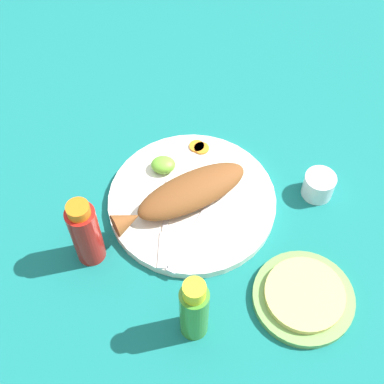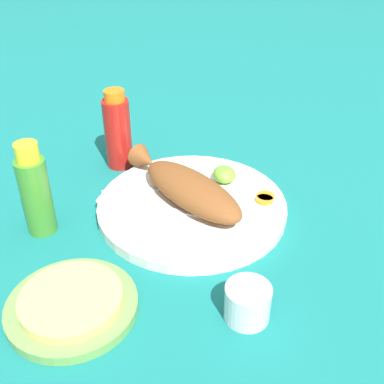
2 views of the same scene
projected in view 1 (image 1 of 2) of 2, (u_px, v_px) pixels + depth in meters
ground_plane at (192, 204)px, 1.00m from camera, size 4.00×4.00×0.00m
main_plate at (192, 201)px, 0.99m from camera, size 0.31×0.31×0.02m
fried_fish at (186, 194)px, 0.96m from camera, size 0.25×0.18×0.05m
fork_near at (191, 235)px, 0.93m from camera, size 0.09×0.17×0.00m
fork_far at (165, 228)px, 0.94m from camera, size 0.02×0.19×0.00m
carrot_slice_near at (202, 148)px, 1.05m from camera, size 0.03×0.03×0.00m
carrot_slice_mid at (197, 146)px, 1.05m from camera, size 0.03×0.03×0.00m
lime_wedge_main at (163, 165)px, 1.01m from camera, size 0.05×0.04×0.03m
hot_sauce_bottle_red at (86, 233)px, 0.88m from camera, size 0.05×0.05×0.15m
hot_sauce_bottle_green at (194, 310)px, 0.80m from camera, size 0.05×0.05×0.15m
salt_cup at (318, 186)px, 0.99m from camera, size 0.06×0.06×0.05m
tortilla_plate at (303, 298)px, 0.88m from camera, size 0.17×0.17×0.01m
tortilla_stack at (305, 294)px, 0.87m from camera, size 0.13×0.13×0.01m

